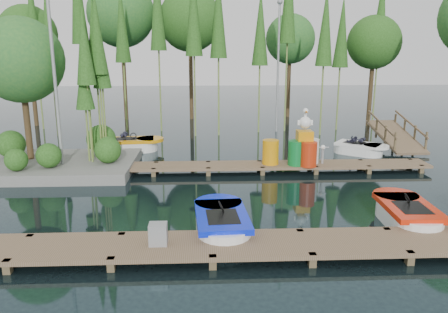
{
  "coord_description": "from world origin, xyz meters",
  "views": [
    {
      "loc": [
        -0.15,
        -13.64,
        4.55
      ],
      "look_at": [
        0.5,
        0.5,
        1.1
      ],
      "focal_mm": 35.0,
      "sensor_mm": 36.0,
      "label": 1
    }
  ],
  "objects_px": {
    "boat_red": "(407,215)",
    "yellow_barrel": "(271,152)",
    "island": "(41,88)",
    "utility_cabinet": "(158,234)",
    "boat_blue": "(222,225)",
    "drum_cluster": "(305,148)",
    "boat_yellow_far": "(131,145)"
  },
  "relations": [
    {
      "from": "boat_yellow_far",
      "to": "island",
      "type": "bearing_deg",
      "value": -118.38
    },
    {
      "from": "yellow_barrel",
      "to": "drum_cluster",
      "type": "distance_m",
      "value": 1.31
    },
    {
      "from": "boat_yellow_far",
      "to": "utility_cabinet",
      "type": "xyz_separation_m",
      "value": [
        2.33,
        -10.8,
        0.25
      ]
    },
    {
      "from": "drum_cluster",
      "to": "yellow_barrel",
      "type": "bearing_deg",
      "value": 173.05
    },
    {
      "from": "boat_red",
      "to": "yellow_barrel",
      "type": "relative_size",
      "value": 2.99
    },
    {
      "from": "boat_blue",
      "to": "drum_cluster",
      "type": "height_order",
      "value": "drum_cluster"
    },
    {
      "from": "boat_red",
      "to": "boat_blue",
      "type": "bearing_deg",
      "value": -172.14
    },
    {
      "from": "boat_red",
      "to": "yellow_barrel",
      "type": "bearing_deg",
      "value": 120.62
    },
    {
      "from": "boat_red",
      "to": "drum_cluster",
      "type": "bearing_deg",
      "value": 109.4
    },
    {
      "from": "boat_red",
      "to": "drum_cluster",
      "type": "height_order",
      "value": "drum_cluster"
    },
    {
      "from": "island",
      "to": "yellow_barrel",
      "type": "xyz_separation_m",
      "value": [
        8.67,
        -0.79,
        -2.42
      ]
    },
    {
      "from": "island",
      "to": "utility_cabinet",
      "type": "height_order",
      "value": "island"
    },
    {
      "from": "island",
      "to": "utility_cabinet",
      "type": "xyz_separation_m",
      "value": [
        5.09,
        -7.79,
        -2.64
      ]
    },
    {
      "from": "boat_yellow_far",
      "to": "yellow_barrel",
      "type": "relative_size",
      "value": 3.09
    },
    {
      "from": "boat_red",
      "to": "yellow_barrel",
      "type": "xyz_separation_m",
      "value": [
        -2.87,
        5.42,
        0.5
      ]
    },
    {
      "from": "drum_cluster",
      "to": "boat_yellow_far",
      "type": "bearing_deg",
      "value": 151.19
    },
    {
      "from": "utility_cabinet",
      "to": "yellow_barrel",
      "type": "height_order",
      "value": "yellow_barrel"
    },
    {
      "from": "boat_blue",
      "to": "boat_yellow_far",
      "type": "xyz_separation_m",
      "value": [
        -3.8,
        9.67,
        0.02
      ]
    },
    {
      "from": "boat_red",
      "to": "yellow_barrel",
      "type": "height_order",
      "value": "yellow_barrel"
    },
    {
      "from": "boat_yellow_far",
      "to": "yellow_barrel",
      "type": "distance_m",
      "value": 7.05
    },
    {
      "from": "utility_cabinet",
      "to": "yellow_barrel",
      "type": "relative_size",
      "value": 0.53
    },
    {
      "from": "boat_yellow_far",
      "to": "drum_cluster",
      "type": "height_order",
      "value": "drum_cluster"
    },
    {
      "from": "island",
      "to": "drum_cluster",
      "type": "xyz_separation_m",
      "value": [
        9.97,
        -0.95,
        -2.25
      ]
    },
    {
      "from": "boat_blue",
      "to": "drum_cluster",
      "type": "bearing_deg",
      "value": 55.63
    },
    {
      "from": "yellow_barrel",
      "to": "boat_red",
      "type": "bearing_deg",
      "value": -62.12
    },
    {
      "from": "boat_yellow_far",
      "to": "utility_cabinet",
      "type": "relative_size",
      "value": 5.86
    },
    {
      "from": "boat_yellow_far",
      "to": "drum_cluster",
      "type": "bearing_deg",
      "value": -14.68
    },
    {
      "from": "utility_cabinet",
      "to": "boat_yellow_far",
      "type": "bearing_deg",
      "value": 102.15
    },
    {
      "from": "yellow_barrel",
      "to": "boat_yellow_far",
      "type": "bearing_deg",
      "value": 147.23
    },
    {
      "from": "boat_yellow_far",
      "to": "boat_blue",
      "type": "bearing_deg",
      "value": -54.43
    },
    {
      "from": "boat_red",
      "to": "utility_cabinet",
      "type": "xyz_separation_m",
      "value": [
        -6.45,
        -1.58,
        0.28
      ]
    },
    {
      "from": "boat_blue",
      "to": "boat_red",
      "type": "distance_m",
      "value": 5.0
    }
  ]
}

